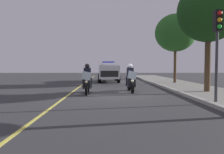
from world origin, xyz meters
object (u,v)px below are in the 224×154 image
(tree_far_back, at_px, (175,33))
(police_suv, at_px, (108,71))
(police_motorcycle_lead_left, at_px, (87,81))
(tree_mid_block, at_px, (209,12))
(police_motorcycle_lead_right, at_px, (131,80))
(cyclist_background, at_px, (129,72))
(traffic_light, at_px, (218,35))

(tree_far_back, bearing_deg, police_suv, -113.52)
(police_motorcycle_lead_left, relative_size, tree_mid_block, 0.33)
(police_motorcycle_lead_right, relative_size, tree_mid_block, 0.33)
(police_motorcycle_lead_left, distance_m, tree_mid_block, 8.07)
(police_motorcycle_lead_left, height_order, cyclist_background, police_motorcycle_lead_left)
(cyclist_background, bearing_deg, police_suv, -30.47)
(cyclist_background, height_order, tree_mid_block, tree_mid_block)
(tree_mid_block, distance_m, tree_far_back, 6.85)
(cyclist_background, bearing_deg, police_motorcycle_lead_left, -15.24)
(police_motorcycle_lead_left, relative_size, cyclist_background, 1.22)
(cyclist_background, bearing_deg, traffic_light, 6.00)
(police_motorcycle_lead_right, xyz_separation_m, tree_mid_block, (0.62, 4.44, 4.01))
(tree_far_back, bearing_deg, police_motorcycle_lead_right, -36.76)
(police_motorcycle_lead_left, bearing_deg, police_motorcycle_lead_right, 107.09)
(police_motorcycle_lead_right, height_order, cyclist_background, police_motorcycle_lead_right)
(police_motorcycle_lead_right, distance_m, traffic_light, 5.78)
(police_suv, xyz_separation_m, traffic_light, (13.22, 4.39, 1.79))
(police_motorcycle_lead_left, distance_m, police_suv, 9.71)
(cyclist_background, bearing_deg, tree_far_back, 26.29)
(police_suv, height_order, traffic_light, traffic_light)
(traffic_light, xyz_separation_m, tree_far_back, (-10.62, 1.58, 1.68))
(cyclist_background, distance_m, tree_mid_block, 14.66)
(police_motorcycle_lead_right, xyz_separation_m, police_suv, (-8.83, -1.31, 0.37))
(police_suv, bearing_deg, traffic_light, 18.38)
(police_motorcycle_lead_right, xyz_separation_m, cyclist_background, (-13.16, 1.23, 0.14))
(tree_mid_block, bearing_deg, police_motorcycle_lead_left, -88.58)
(police_suv, relative_size, tree_mid_block, 0.78)
(police_suv, relative_size, tree_far_back, 0.81)
(police_motorcycle_lead_right, relative_size, traffic_light, 0.57)
(police_motorcycle_lead_right, height_order, traffic_light, traffic_light)
(police_motorcycle_lead_left, relative_size, tree_far_back, 0.35)
(police_motorcycle_lead_right, xyz_separation_m, traffic_light, (4.39, 3.08, 2.15))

